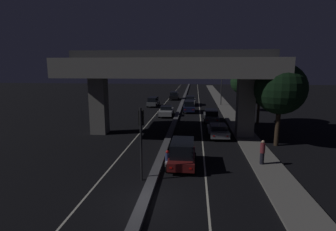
# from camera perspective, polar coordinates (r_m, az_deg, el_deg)

# --- Properties ---
(ground_plane) EXTENTS (200.00, 200.00, 0.00)m
(ground_plane) POSITION_cam_1_polar(r_m,az_deg,el_deg) (15.11, -5.16, -18.30)
(ground_plane) COLOR black
(lane_line_left_inner) EXTENTS (0.12, 126.00, 0.00)m
(lane_line_left_inner) POSITION_cam_1_polar(r_m,az_deg,el_deg) (48.91, -1.25, 1.99)
(lane_line_left_inner) COLOR beige
(lane_line_left_inner) RESTS_ON ground_plane
(lane_line_right_inner) EXTENTS (0.12, 126.00, 0.00)m
(lane_line_right_inner) POSITION_cam_1_polar(r_m,az_deg,el_deg) (48.53, 6.86, 1.85)
(lane_line_right_inner) COLOR beige
(lane_line_right_inner) RESTS_ON ground_plane
(median_divider) EXTENTS (0.63, 126.00, 0.25)m
(median_divider) POSITION_cam_1_polar(r_m,az_deg,el_deg) (48.58, 2.79, 2.06)
(median_divider) COLOR #4C4C51
(median_divider) RESTS_ON ground_plane
(sidewalk_right) EXTENTS (2.34, 126.00, 0.15)m
(sidewalk_right) POSITION_cam_1_polar(r_m,az_deg,el_deg) (41.95, 13.29, 0.37)
(sidewalk_right) COLOR slate
(sidewalk_right) RESTS_ON ground_plane
(elevated_overpass) EXTENTS (21.55, 9.07, 8.99)m
(elevated_overpass) POSITION_cam_1_polar(r_m,az_deg,el_deg) (27.55, 0.46, 9.68)
(elevated_overpass) COLOR gray
(elevated_overpass) RESTS_ON ground_plane
(traffic_light_left_of_median) EXTENTS (0.30, 0.49, 4.80)m
(traffic_light_left_of_median) POSITION_cam_1_polar(r_m,az_deg,el_deg) (16.70, -5.85, -3.39)
(traffic_light_left_of_median) COLOR black
(traffic_light_left_of_median) RESTS_ON ground_plane
(street_lamp) EXTENTS (2.37, 0.32, 7.41)m
(street_lamp) POSITION_cam_1_polar(r_m,az_deg,el_deg) (50.62, 11.19, 7.12)
(street_lamp) COLOR #2D2D30
(street_lamp) RESTS_ON ground_plane
(car_dark_red_lead) EXTENTS (2.05, 4.11, 1.89)m
(car_dark_red_lead) POSITION_cam_1_polar(r_m,az_deg,el_deg) (19.64, 3.13, -8.15)
(car_dark_red_lead) COLOR #591414
(car_dark_red_lead) RESTS_ON ground_plane
(car_silver_second) EXTENTS (2.21, 4.41, 1.37)m
(car_silver_second) POSITION_cam_1_polar(r_m,az_deg,el_deg) (28.08, 10.79, -3.15)
(car_silver_second) COLOR gray
(car_silver_second) RESTS_ON ground_plane
(car_grey_third) EXTENTS (2.02, 4.77, 1.61)m
(car_grey_third) POSITION_cam_1_polar(r_m,az_deg,el_deg) (35.80, 9.36, 0.04)
(car_grey_third) COLOR #515459
(car_grey_third) RESTS_ON ground_plane
(car_dark_blue_fourth) EXTENTS (2.02, 4.23, 1.88)m
(car_dark_blue_fourth) POSITION_cam_1_polar(r_m,az_deg,el_deg) (42.82, 4.63, 2.07)
(car_dark_blue_fourth) COLOR #141938
(car_dark_blue_fourth) RESTS_ON ground_plane
(car_white_fifth) EXTENTS (1.98, 4.81, 1.79)m
(car_white_fifth) POSITION_cam_1_polar(r_m,az_deg,el_deg) (50.71, 4.89, 3.31)
(car_white_fifth) COLOR silver
(car_white_fifth) RESTS_ON ground_plane
(car_silver_lead_oncoming) EXTENTS (2.12, 4.58, 1.49)m
(car_silver_lead_oncoming) POSITION_cam_1_polar(r_m,az_deg,el_deg) (39.33, -0.37, 0.98)
(car_silver_lead_oncoming) COLOR gray
(car_silver_lead_oncoming) RESTS_ON ground_plane
(car_grey_second_oncoming) EXTENTS (1.95, 4.32, 1.75)m
(car_grey_second_oncoming) POSITION_cam_1_polar(r_m,az_deg,el_deg) (48.88, -3.24, 3.07)
(car_grey_second_oncoming) COLOR #515459
(car_grey_second_oncoming) RESTS_ON ground_plane
(car_black_third_oncoming) EXTENTS (2.08, 4.36, 1.77)m
(car_black_third_oncoming) POSITION_cam_1_polar(r_m,az_deg,el_deg) (59.15, 1.36, 4.38)
(car_black_third_oncoming) COLOR black
(car_black_third_oncoming) RESTS_ON ground_plane
(motorcycle_white_filtering_near) EXTENTS (0.32, 1.80, 1.42)m
(motorcycle_white_filtering_near) POSITION_cam_1_polar(r_m,az_deg,el_deg) (19.10, -0.15, -9.91)
(motorcycle_white_filtering_near) COLOR black
(motorcycle_white_filtering_near) RESTS_ON ground_plane
(pedestrian_on_sidewalk) EXTENTS (0.36, 0.36, 1.83)m
(pedestrian_on_sidewalk) POSITION_cam_1_polar(r_m,az_deg,el_deg) (20.76, 19.86, -7.51)
(pedestrian_on_sidewalk) COLOR black
(pedestrian_on_sidewalk) RESTS_ON sidewalk_right
(roadside_tree_kerbside_near) EXTENTS (4.63, 4.63, 7.65)m
(roadside_tree_kerbside_near) POSITION_cam_1_polar(r_m,az_deg,el_deg) (25.86, 23.27, 5.31)
(roadside_tree_kerbside_near) COLOR #2D2116
(roadside_tree_kerbside_near) RESTS_ON ground_plane
(roadside_tree_kerbside_mid) EXTENTS (4.73, 4.73, 7.35)m
(roadside_tree_kerbside_mid) POSITION_cam_1_polar(r_m,az_deg,el_deg) (35.35, 19.37, 6.22)
(roadside_tree_kerbside_mid) COLOR #38281C
(roadside_tree_kerbside_mid) RESTS_ON ground_plane
(roadside_tree_kerbside_far) EXTENTS (3.88, 3.88, 6.80)m
(roadside_tree_kerbside_far) POSITION_cam_1_polar(r_m,az_deg,el_deg) (44.84, 15.89, 7.03)
(roadside_tree_kerbside_far) COLOR #38281C
(roadside_tree_kerbside_far) RESTS_ON ground_plane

